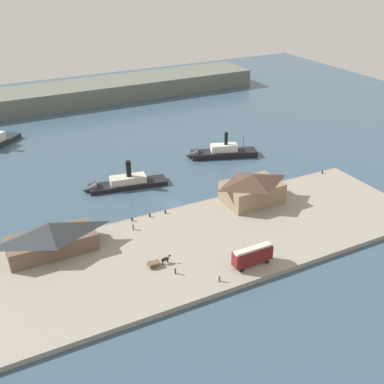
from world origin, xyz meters
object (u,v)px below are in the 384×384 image
(horse_cart, at_px, (158,262))
(pedestrian_walking_east, at_px, (133,227))
(mooring_post_east, at_px, (165,212))
(pedestrian_walking_west, at_px, (233,254))
(ferry_shed_east_terminal, at_px, (51,237))
(pedestrian_near_cart, at_px, (175,271))
(mooring_post_center_west, at_px, (150,215))
(ferry_near_quay, at_px, (118,184))
(street_tram, at_px, (252,255))
(mooring_post_west, at_px, (132,219))
(pedestrian_by_tram, at_px, (219,279))
(ferry_moored_east, at_px, (216,153))
(mooring_post_center_east, at_px, (322,172))
(ferry_shed_customs_shed, at_px, (252,188))

(horse_cart, xyz_separation_m, pedestrian_walking_east, (0.53, 16.69, -0.17))
(mooring_post_east, bearing_deg, pedestrian_walking_west, -77.78)
(ferry_shed_east_terminal, bearing_deg, pedestrian_near_cart, -44.25)
(mooring_post_center_west, bearing_deg, ferry_near_quay, 92.34)
(pedestrian_near_cart, bearing_deg, mooring_post_center_west, 79.36)
(street_tram, bearing_deg, ferry_near_quay, 103.64)
(mooring_post_west, bearing_deg, ferry_shed_east_terminal, -168.22)
(horse_cart, height_order, mooring_post_west, horse_cart)
(pedestrian_by_tram, xyz_separation_m, ferry_near_quay, (-3.27, 53.84, -0.63))
(pedestrian_by_tram, bearing_deg, mooring_post_west, 102.67)
(street_tram, relative_size, mooring_post_center_west, 10.50)
(street_tram, height_order, ferry_moored_east, ferry_moored_east)
(pedestrian_by_tram, relative_size, ferry_moored_east, 0.06)
(pedestrian_walking_east, relative_size, mooring_post_east, 1.84)
(pedestrian_near_cart, distance_m, pedestrian_by_tram, 9.74)
(mooring_post_center_west, xyz_separation_m, ferry_moored_east, (37.02, 29.28, -0.21))
(pedestrian_walking_west, height_order, pedestrian_by_tram, pedestrian_walking_west)
(ferry_shed_east_terminal, relative_size, street_tram, 2.13)
(pedestrian_near_cart, xyz_separation_m, ferry_near_quay, (3.82, 47.16, -0.68))
(street_tram, relative_size, ferry_moored_east, 0.38)
(mooring_post_east, xyz_separation_m, ferry_near_quay, (-5.30, 22.23, -0.39))
(horse_cart, bearing_deg, ferry_near_quay, 82.30)
(pedestrian_walking_east, bearing_deg, pedestrian_by_tram, -73.01)
(mooring_post_west, xyz_separation_m, ferry_moored_east, (41.86, 29.03, -0.21))
(mooring_post_center_east, distance_m, ferry_near_quay, 63.07)
(ferry_near_quay, bearing_deg, mooring_post_east, -76.60)
(pedestrian_walking_west, xyz_separation_m, mooring_post_east, (-5.45, 25.19, -0.30))
(ferry_shed_customs_shed, distance_m, mooring_post_west, 33.86)
(pedestrian_walking_west, bearing_deg, horse_cart, 164.03)
(ferry_near_quay, bearing_deg, pedestrian_walking_west, -77.22)
(ferry_shed_east_terminal, xyz_separation_m, pedestrian_near_cart, (21.47, -20.92, -3.03))
(ferry_shed_east_terminal, height_order, street_tram, ferry_shed_east_terminal)
(ferry_shed_customs_shed, distance_m, mooring_post_east, 24.76)
(ferry_shed_east_terminal, bearing_deg, ferry_moored_east, 27.91)
(ferry_shed_customs_shed, bearing_deg, ferry_moored_east, 75.91)
(ferry_shed_customs_shed, distance_m, pedestrian_near_cart, 38.85)
(ferry_shed_customs_shed, distance_m, street_tram, 30.07)
(horse_cart, xyz_separation_m, mooring_post_center_west, (6.67, 20.65, -0.48))
(mooring_post_east, distance_m, mooring_post_center_west, 4.40)
(ferry_shed_customs_shed, relative_size, pedestrian_walking_west, 9.60)
(mooring_post_east, xyz_separation_m, mooring_post_center_east, (53.79, 0.19, 0.00))
(street_tram, bearing_deg, mooring_post_east, 103.81)
(ferry_shed_east_terminal, xyz_separation_m, ferry_shed_customs_shed, (54.58, -0.87, 0.34))
(ferry_shed_east_terminal, height_order, pedestrian_near_cart, ferry_shed_east_terminal)
(pedestrian_by_tram, bearing_deg, ferry_moored_east, 60.44)
(pedestrian_near_cart, height_order, mooring_post_west, pedestrian_near_cart)
(mooring_post_east, distance_m, ferry_near_quay, 22.85)
(horse_cart, bearing_deg, pedestrian_by_tram, -50.98)
(mooring_post_west, distance_m, ferry_near_quay, 22.14)
(street_tram, height_order, horse_cart, street_tram)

